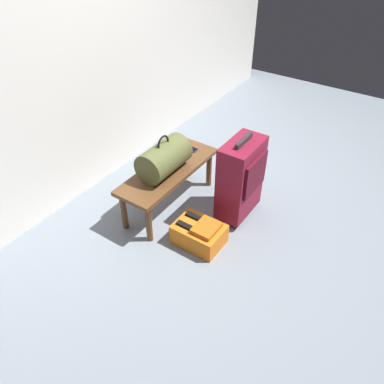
{
  "coord_description": "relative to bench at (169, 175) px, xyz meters",
  "views": [
    {
      "loc": [
        -2.1,
        -0.84,
        2.2
      ],
      "look_at": [
        -0.08,
        0.53,
        0.25
      ],
      "focal_mm": 35.43,
      "sensor_mm": 36.0,
      "label": 1
    }
  ],
  "objects": [
    {
      "name": "ground_plane",
      "position": [
        0.07,
        -0.77,
        -0.33
      ],
      "size": [
        6.6,
        6.6,
        0.0
      ],
      "primitive_type": "plane",
      "color": "slate"
    },
    {
      "name": "back_wall",
      "position": [
        0.07,
        0.83,
        1.07
      ],
      "size": [
        6.0,
        0.1,
        2.8
      ],
      "primitive_type": "cube",
      "color": "silver",
      "rests_on": "ground"
    },
    {
      "name": "bench",
      "position": [
        0.0,
        0.0,
        0.0
      ],
      "size": [
        1.0,
        0.36,
        0.39
      ],
      "color": "brown",
      "rests_on": "ground"
    },
    {
      "name": "duffel_bag_olive",
      "position": [
        -0.05,
        -0.0,
        0.19
      ],
      "size": [
        0.44,
        0.26,
        0.34
      ],
      "color": "#51562D",
      "rests_on": "bench"
    },
    {
      "name": "cell_phone",
      "position": [
        0.36,
        0.03,
        0.06
      ],
      "size": [
        0.07,
        0.14,
        0.01
      ],
      "color": "#191E4C",
      "rests_on": "bench"
    },
    {
      "name": "suitcase_upright_burgundy",
      "position": [
        0.23,
        -0.56,
        0.06
      ],
      "size": [
        0.41,
        0.26,
        0.75
      ],
      "color": "maroon",
      "rests_on": "ground"
    },
    {
      "name": "backpack_orange",
      "position": [
        -0.24,
        -0.47,
        -0.23
      ],
      "size": [
        0.28,
        0.38,
        0.21
      ],
      "color": "orange",
      "rests_on": "ground"
    }
  ]
}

